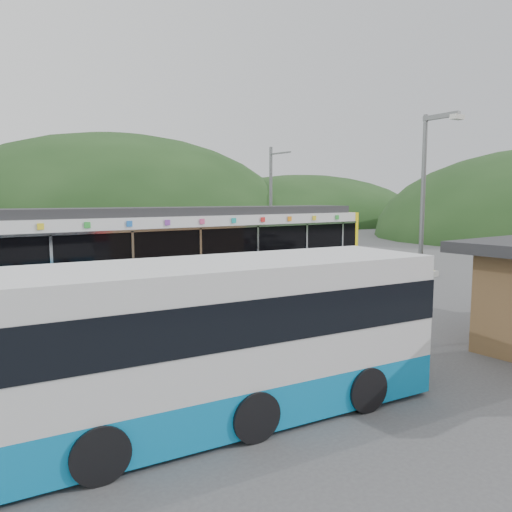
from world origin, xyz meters
TOP-DOWN VIEW (x-y plane):
  - ground at (0.00, 0.00)m, footprint 120.00×120.00m
  - hills at (6.19, 5.29)m, footprint 146.00×149.00m
  - platform at (0.00, 3.30)m, footprint 26.00×3.20m
  - yellow_line at (0.00, 2.00)m, footprint 26.00×0.10m
  - train at (-0.44, 6.00)m, footprint 20.44×3.01m
  - catenary_mast_east at (7.00, 8.56)m, footprint 0.18×1.80m
  - bus at (-6.80, -5.77)m, footprint 11.15×3.87m
  - lamp_post at (1.14, -5.60)m, footprint 0.36×1.11m

SIDE VIEW (x-z plane):
  - ground at x=0.00m, z-range 0.00..0.00m
  - hills at x=6.19m, z-range -13.00..13.00m
  - platform at x=0.00m, z-range 0.00..0.30m
  - yellow_line at x=0.00m, z-range 0.30..0.31m
  - bus at x=-6.80m, z-range -0.05..2.92m
  - train at x=-0.44m, z-range 0.19..3.93m
  - catenary_mast_east at x=7.00m, z-range 0.15..7.15m
  - lamp_post at x=1.14m, z-range 0.61..6.94m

